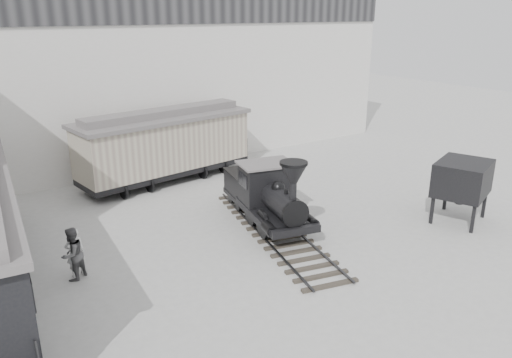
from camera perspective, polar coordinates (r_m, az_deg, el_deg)
ground at (r=18.22m, az=5.99°, el=-9.97°), size 90.00×90.00×0.00m
north_wall at (r=29.23m, az=-13.12°, el=12.02°), size 34.00×2.51×11.00m
locomotive at (r=20.88m, az=1.51°, el=-2.23°), size 4.16×9.85×3.40m
boxcar at (r=26.83m, az=-10.37°, el=3.99°), size 9.81×4.20×3.89m
visitor_a at (r=18.24m, az=-19.98°, el=-7.88°), size 0.66×0.44×1.79m
visitor_b at (r=18.05m, az=-20.25°, el=-8.05°), size 1.15×1.10×1.87m
coal_hopper at (r=23.03m, az=22.47°, el=-0.39°), size 2.99×2.73×2.67m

